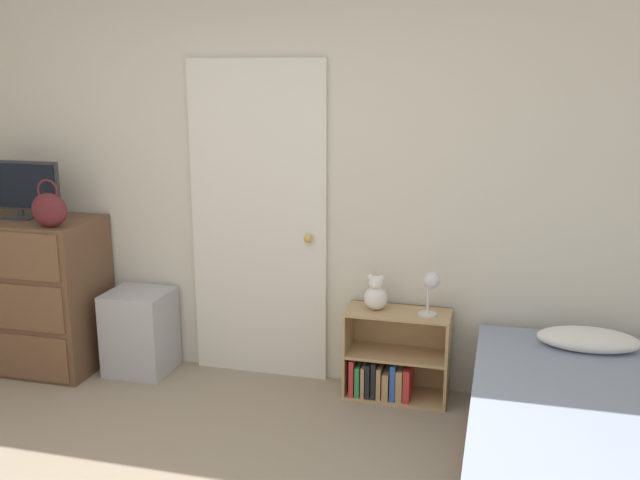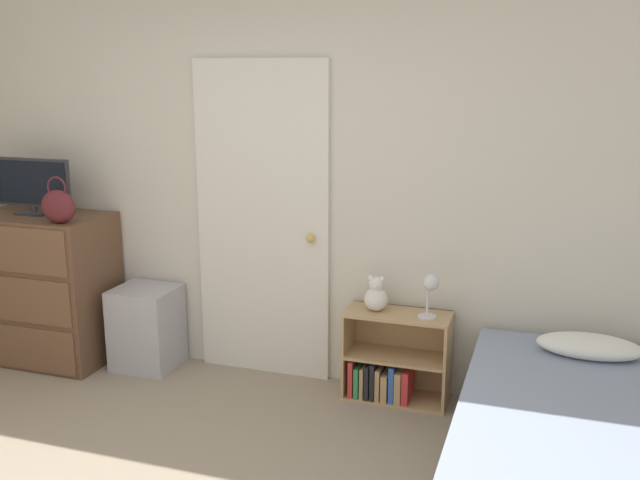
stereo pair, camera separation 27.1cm
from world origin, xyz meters
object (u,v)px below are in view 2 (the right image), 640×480
Objects in this scene: desk_lamp at (430,287)px; storage_bin at (147,327)px; handbag at (58,206)px; teddy_bear at (376,296)px; bed at (588,457)px; tv at (32,185)px; bookshelf at (391,366)px; dresser at (45,288)px.

storage_bin is at bearing -179.89° from desk_lamp.
handbag is 1.38× the size of teddy_bear.
desk_lamp is 0.14× the size of bed.
bed is at bearing -14.93° from storage_bin.
teddy_bear is at bearing 2.80° from tv.
handbag is 0.99m from storage_bin.
bookshelf is at bearing 2.72° from tv.
dresser is 1.85× the size of storage_bin.
dresser is at bearing -178.01° from desk_lamp.
tv reaches higher than desk_lamp.
bed reaches higher than bookshelf.
bookshelf is 0.59m from desk_lamp.
dresser is 2.32m from teddy_bear.
desk_lamp is (0.23, -0.04, 0.54)m from bookshelf.
storage_bin is 1.97m from desk_lamp.
tv is 0.42m from handbag.
dresser reaches higher than storage_bin.
bookshelf is at bearing 8.43° from handbag.
teddy_bear is at bearing 173.03° from desk_lamp.
desk_lamp is at bearing 0.11° from storage_bin.
handbag is 0.55× the size of storage_bin.
dresser is 3.77× the size of desk_lamp.
dresser is at bearing 150.58° from handbag.
desk_lamp is at bearing -10.28° from bookshelf.
desk_lamp is at bearing -6.97° from teddy_bear.
teddy_bear is 0.35m from desk_lamp.
teddy_bear reaches higher than bookshelf.
bed is at bearing -35.38° from bookshelf.
tv is at bearing 157.86° from dresser.
tv reaches higher than handbag.
bookshelf is (2.46, 0.12, -1.01)m from tv.
handbag is at bearing -147.79° from storage_bin.
tv is 2.73m from desk_lamp.
desk_lamp is (2.69, 0.07, -0.47)m from tv.
handbag is at bearing 171.53° from bed.
handbag is at bearing -173.41° from desk_lamp.
desk_lamp reaches higher than bookshelf.
dresser is 0.72m from handbag.
bookshelf is at bearing 144.62° from bed.
storage_bin is at bearing 6.83° from dresser.
dresser is at bearing -173.17° from storage_bin.
tv is at bearing -177.20° from teddy_bear.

